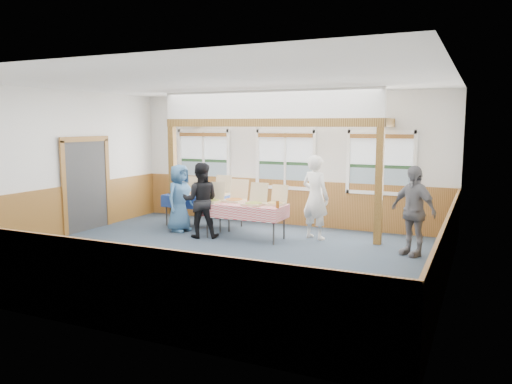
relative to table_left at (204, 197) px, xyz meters
The scene contains 31 objects.
floor 3.04m from the table_left, 54.75° to the right, with size 8.00×8.00×0.00m, color #283241.
ceiling 3.87m from the table_left, 54.75° to the right, with size 8.00×8.00×0.00m, color white.
wall_back 2.21m from the table_left, 32.53° to the left, with size 8.00×8.00×0.00m, color silver.
wall_front 6.22m from the table_left, 73.91° to the right, with size 8.00×8.00×0.00m, color silver.
wall_left 3.45m from the table_left, 133.57° to the right, with size 8.00×8.00×0.00m, color silver.
wall_right 6.26m from the table_left, 22.92° to the right, with size 8.00×8.00×0.00m, color silver.
wainscot_back 2.01m from the table_left, 31.93° to the left, with size 7.98×0.05×1.10m, color brown.
wainscot_front 6.13m from the table_left, 73.85° to the right, with size 7.98×0.05×1.10m, color brown.
wainscot_left 3.32m from the table_left, 133.25° to the right, with size 0.05×6.98×1.10m, color brown.
wainscot_right 6.17m from the table_left, 23.01° to the right, with size 0.05×6.98×1.10m, color brown.
cased_opening 2.74m from the table_left, 146.15° to the right, with size 0.06×1.30×2.10m, color #333333.
window_left 1.55m from the table_left, 119.66° to the left, with size 1.56×0.10×1.46m.
window_mid 2.23m from the table_left, 31.49° to the left, with size 1.56×0.10×1.46m.
window_right 4.25m from the table_left, 14.62° to the left, with size 1.56×0.10×1.46m.
post_left 0.94m from the table_left, behind, with size 0.15×0.15×2.40m, color #543412.
post_right 4.24m from the table_left, ahead, with size 0.15×0.15×2.40m, color #543412.
cross_beam 2.47m from the table_left, ahead, with size 5.15×0.18×0.18m, color #543412.
table_left is the anchor object (origin of this frame).
table_right 1.68m from the table_left, 27.24° to the right, with size 1.89×1.29×0.76m.
pizza_box_a 0.43m from the table_left, 164.83° to the right, with size 0.43×0.51×0.43m.
pizza_box_b 0.40m from the table_left, 25.11° to the left, with size 0.43×0.53×0.46m.
pizza_box_c 1.15m from the table_left, 49.15° to the right, with size 0.43×0.50×0.42m.
pizza_box_d 1.29m from the table_left, 26.68° to the right, with size 0.44×0.53×0.47m.
pizza_box_e 1.95m from the table_left, 25.85° to the right, with size 0.44×0.53×0.46m.
pizza_box_f 2.24m from the table_left, 16.31° to the right, with size 0.40×0.48×0.41m.
veggie_tray 0.76m from the table_left, behind, with size 0.42×0.42×0.10m.
drink_glass 2.56m from the table_left, 23.50° to the right, with size 0.07×0.07×0.15m, color brown.
woman_white 2.89m from the table_left, ahead, with size 0.66×0.43×1.81m, color white.
woman_black 1.24m from the table_left, 62.23° to the right, with size 0.80×0.62×1.64m, color black.
man_blue 0.77m from the table_left, 104.60° to the right, with size 0.76×0.49×1.55m, color #365E87.
person_grey 5.02m from the table_left, ahead, with size 1.00×0.41×1.70m, color slate.
Camera 1 is at (4.42, -7.89, 2.44)m, focal length 35.00 mm.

